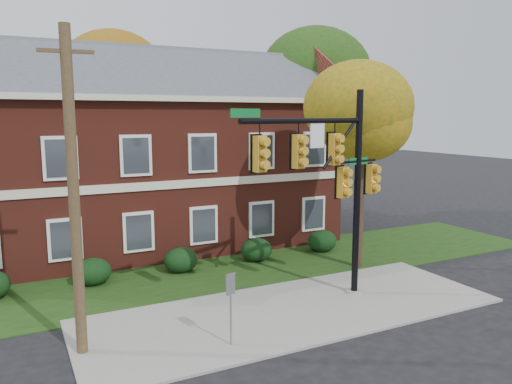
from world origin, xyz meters
name	(u,v)px	position (x,y,z in m)	size (l,w,h in m)	color
ground	(310,323)	(0.00, 0.00, 0.00)	(120.00, 120.00, 0.00)	black
sidewalk	(293,310)	(0.00, 1.00, 0.04)	(14.00, 5.00, 0.08)	gray
grass_strip	(232,270)	(0.00, 6.00, 0.02)	(30.00, 6.00, 0.04)	#193811
apartment_building	(145,145)	(-2.00, 11.95, 4.99)	(18.80, 8.80, 9.74)	maroon
hedge_left	(93,272)	(-5.50, 6.70, 0.53)	(1.40, 1.26, 1.05)	black
hedge_center	(181,260)	(-2.00, 6.70, 0.53)	(1.40, 1.26, 1.05)	black
hedge_right	(256,250)	(1.50, 6.70, 0.53)	(1.40, 1.26, 1.05)	black
hedge_far_right	(322,241)	(5.00, 6.70, 0.53)	(1.40, 1.26, 1.05)	black
tree_near_right	(369,109)	(5.22, 3.87, 6.67)	(4.50, 4.25, 8.58)	black
tree_right_rear	(327,87)	(9.31, 12.81, 8.12)	(6.30, 5.95, 10.62)	black
tree_far_rear	(133,77)	(-0.66, 19.79, 8.84)	(6.84, 6.46, 11.52)	black
traffic_signal	(333,173)	(1.50, 1.08, 4.53)	(6.40, 1.65, 7.29)	gray
utility_pole	(74,195)	(-6.66, 1.00, 4.39)	(1.35, 0.32, 8.66)	#453620
sign_post	(231,298)	(-2.88, -0.42, 1.45)	(0.31, 0.13, 2.13)	slate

